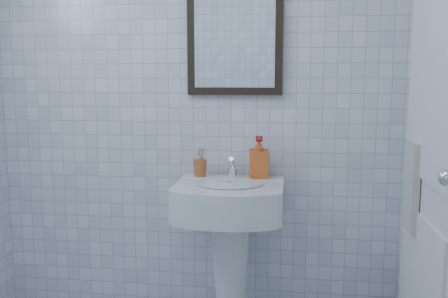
# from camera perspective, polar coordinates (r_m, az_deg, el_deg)

# --- Properties ---
(wall_back) EXTENTS (2.20, 0.02, 2.50)m
(wall_back) POSITION_cam_1_polar(r_m,az_deg,el_deg) (2.70, -3.53, 6.42)
(wall_back) COLOR white
(wall_back) RESTS_ON ground
(washbasin) EXTENTS (0.53, 0.39, 0.82)m
(washbasin) POSITION_cam_1_polar(r_m,az_deg,el_deg) (2.57, 0.68, -9.49)
(washbasin) COLOR white
(washbasin) RESTS_ON ground
(faucet) EXTENTS (0.05, 0.10, 0.12)m
(faucet) POSITION_cam_1_polar(r_m,az_deg,el_deg) (2.59, 0.96, -2.30)
(faucet) COLOR white
(faucet) RESTS_ON washbasin
(toothbrush_cup) EXTENTS (0.08, 0.08, 0.09)m
(toothbrush_cup) POSITION_cam_1_polar(r_m,az_deg,el_deg) (2.63, -2.76, -2.18)
(toothbrush_cup) COLOR #B95926
(toothbrush_cup) RESTS_ON washbasin
(soap_dispenser) EXTENTS (0.11, 0.11, 0.21)m
(soap_dispenser) POSITION_cam_1_polar(r_m,az_deg,el_deg) (2.59, 4.01, -0.94)
(soap_dispenser) COLOR red
(soap_dispenser) RESTS_ON washbasin
(wall_mirror) EXTENTS (0.50, 0.04, 0.62)m
(wall_mirror) POSITION_cam_1_polar(r_m,az_deg,el_deg) (2.66, 1.25, 12.88)
(wall_mirror) COLOR black
(wall_mirror) RESTS_ON wall_back
(bathroom_door) EXTENTS (0.04, 0.80, 2.00)m
(bathroom_door) POSITION_cam_1_polar(r_m,az_deg,el_deg) (2.10, 22.93, -1.50)
(bathroom_door) COLOR silver
(bathroom_door) RESTS_ON ground
(towel_ring) EXTENTS (0.01, 0.18, 0.18)m
(towel_ring) POSITION_cam_1_polar(r_m,az_deg,el_deg) (2.25, 21.38, 0.48)
(towel_ring) COLOR white
(towel_ring) RESTS_ON wall_right
(hand_towel) EXTENTS (0.03, 0.16, 0.38)m
(hand_towel) POSITION_cam_1_polar(r_m,az_deg,el_deg) (2.28, 20.66, -4.01)
(hand_towel) COLOR beige
(hand_towel) RESTS_ON towel_ring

